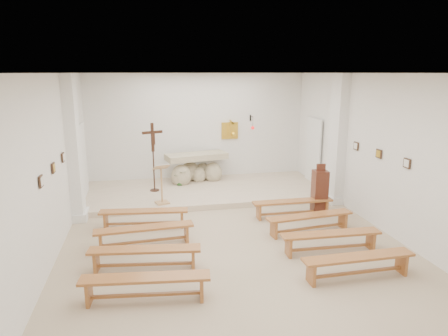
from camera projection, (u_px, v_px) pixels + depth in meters
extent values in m
cube|color=#C1A88B|center=(231.00, 240.00, 8.56)|extent=(7.00, 10.00, 0.00)
cube|color=silver|center=(50.00, 169.00, 7.48)|extent=(0.02, 10.00, 3.50)
cube|color=silver|center=(385.00, 154.00, 8.83)|extent=(0.02, 10.00, 3.50)
cube|color=silver|center=(198.00, 128.00, 12.91)|extent=(7.00, 0.02, 3.50)
cube|color=silver|center=(232.00, 74.00, 7.75)|extent=(7.00, 10.00, 0.02)
cube|color=beige|center=(206.00, 191.00, 11.88)|extent=(6.98, 3.00, 0.15)
cube|color=white|center=(74.00, 149.00, 9.41)|extent=(0.26, 0.55, 3.50)
cube|color=white|center=(337.00, 140.00, 10.72)|extent=(0.26, 0.55, 3.50)
cube|color=yellow|center=(230.00, 131.00, 13.11)|extent=(0.55, 0.04, 0.55)
cube|color=black|center=(250.00, 118.00, 13.16)|extent=(0.04, 0.02, 0.20)
cylinder|color=black|center=(252.00, 116.00, 13.00)|extent=(0.02, 0.30, 0.02)
cylinder|color=black|center=(253.00, 122.00, 12.90)|extent=(0.01, 0.01, 0.34)
sphere|color=red|center=(253.00, 128.00, 12.94)|extent=(0.11, 0.11, 0.11)
cube|color=#3B2619|center=(41.00, 181.00, 6.73)|extent=(0.03, 0.20, 0.20)
cube|color=#3B2619|center=(53.00, 168.00, 7.68)|extent=(0.03, 0.20, 0.20)
cube|color=#3B2619|center=(63.00, 157.00, 8.63)|extent=(0.03, 0.20, 0.20)
cube|color=#3B2619|center=(407.00, 163.00, 8.07)|extent=(0.03, 0.20, 0.20)
cube|color=#3B2619|center=(379.00, 154.00, 9.03)|extent=(0.03, 0.20, 0.20)
cube|color=#3B2619|center=(356.00, 146.00, 9.98)|extent=(0.03, 0.20, 0.20)
cube|color=silver|center=(81.00, 200.00, 10.41)|extent=(0.10, 0.85, 0.52)
cube|color=silver|center=(325.00, 186.00, 11.74)|extent=(0.10, 0.85, 0.52)
ellipsoid|color=beige|center=(181.00, 176.00, 12.27)|extent=(0.61, 0.52, 0.70)
ellipsoid|color=beige|center=(213.00, 173.00, 12.73)|extent=(0.57, 0.49, 0.65)
ellipsoid|color=beige|center=(190.00, 172.00, 12.73)|extent=(0.65, 0.56, 0.61)
ellipsoid|color=beige|center=(203.00, 172.00, 12.88)|extent=(0.53, 0.45, 0.57)
ellipsoid|color=beige|center=(199.00, 175.00, 12.62)|extent=(0.45, 0.38, 0.53)
cube|color=beige|center=(196.00, 156.00, 12.51)|extent=(2.01, 1.13, 0.18)
cube|color=tan|center=(162.00, 203.00, 10.52)|extent=(0.40, 0.40, 0.04)
cylinder|color=tan|center=(162.00, 186.00, 10.42)|extent=(0.05, 0.05, 0.93)
cube|color=tan|center=(161.00, 167.00, 10.28)|extent=(0.45, 0.38, 0.15)
cube|color=silver|center=(162.00, 166.00, 10.24)|extent=(0.39, 0.31, 0.12)
cylinder|color=#3C2213|center=(155.00, 190.00, 11.64)|extent=(0.26, 0.26, 0.03)
cylinder|color=#3C2213|center=(154.00, 171.00, 11.51)|extent=(0.04, 0.04, 1.20)
cube|color=#3C2213|center=(152.00, 137.00, 11.28)|extent=(0.09, 0.08, 0.82)
cube|color=#3C2213|center=(152.00, 132.00, 11.25)|extent=(0.58, 0.25, 0.08)
cube|color=#3C2213|center=(153.00, 139.00, 11.26)|extent=(0.12, 0.08, 0.35)
imported|color=#295B24|center=(180.00, 178.00, 12.18)|extent=(0.42, 0.36, 0.45)
cube|color=#4E2416|center=(320.00, 192.00, 10.09)|extent=(0.37, 0.37, 1.12)
cube|color=#4E2416|center=(321.00, 167.00, 9.93)|extent=(0.23, 0.07, 0.18)
cube|color=#9E5C2D|center=(144.00, 211.00, 9.18)|extent=(2.04, 0.56, 0.05)
cube|color=#9E5C2D|center=(106.00, 221.00, 9.16)|extent=(0.09, 0.30, 0.39)
cube|color=#9E5C2D|center=(182.00, 219.00, 9.29)|extent=(0.09, 0.30, 0.39)
cube|color=#9E5C2D|center=(144.00, 223.00, 9.25)|extent=(1.69, 0.26, 0.05)
cube|color=#9E5C2D|center=(293.00, 201.00, 9.88)|extent=(2.02, 0.32, 0.05)
cube|color=#9E5C2D|center=(259.00, 212.00, 9.76)|extent=(0.06, 0.29, 0.39)
cube|color=#9E5C2D|center=(325.00, 207.00, 10.10)|extent=(0.06, 0.29, 0.39)
cube|color=#9E5C2D|center=(292.00, 212.00, 9.95)|extent=(1.70, 0.06, 0.05)
cube|color=#9E5C2D|center=(144.00, 228.00, 8.18)|extent=(2.03, 0.45, 0.05)
cube|color=#9E5C2D|center=(101.00, 242.00, 8.01)|extent=(0.07, 0.30, 0.39)
cube|color=#9E5C2D|center=(186.00, 233.00, 8.45)|extent=(0.07, 0.30, 0.39)
cube|color=#9E5C2D|center=(145.00, 241.00, 8.25)|extent=(1.70, 0.17, 0.05)
cube|color=#9E5C2D|center=(310.00, 216.00, 8.88)|extent=(2.04, 0.54, 0.05)
cube|color=#9E5C2D|center=(274.00, 229.00, 8.67)|extent=(0.09, 0.30, 0.39)
cube|color=#9E5C2D|center=(343.00, 220.00, 9.19)|extent=(0.09, 0.30, 0.39)
cube|color=#9E5C2D|center=(309.00, 228.00, 8.95)|extent=(1.69, 0.24, 0.05)
cube|color=#9E5C2D|center=(145.00, 249.00, 7.19)|extent=(2.04, 0.58, 0.05)
cube|color=#9E5C2D|center=(96.00, 262.00, 7.18)|extent=(0.09, 0.30, 0.39)
cube|color=#9E5C2D|center=(193.00, 259.00, 7.29)|extent=(0.09, 0.30, 0.39)
cube|color=#9E5C2D|center=(145.00, 264.00, 7.26)|extent=(1.69, 0.28, 0.05)
cube|color=#9E5C2D|center=(331.00, 234.00, 7.89)|extent=(2.03, 0.38, 0.05)
cube|color=#9E5C2D|center=(288.00, 247.00, 7.79)|extent=(0.06, 0.29, 0.39)
cube|color=#9E5C2D|center=(371.00, 240.00, 8.08)|extent=(0.06, 0.29, 0.39)
cube|color=#9E5C2D|center=(330.00, 247.00, 7.96)|extent=(1.70, 0.10, 0.05)
cube|color=#9E5C2D|center=(145.00, 278.00, 6.19)|extent=(2.04, 0.55, 0.05)
cube|color=#9E5C2D|center=(89.00, 293.00, 6.17)|extent=(0.09, 0.30, 0.39)
cube|color=#9E5C2D|center=(202.00, 288.00, 6.32)|extent=(0.09, 0.30, 0.39)
cube|color=#9E5C2D|center=(146.00, 295.00, 6.26)|extent=(1.69, 0.25, 0.05)
cube|color=#9E5C2D|center=(358.00, 257.00, 6.90)|extent=(2.02, 0.36, 0.05)
cube|color=#9E5C2D|center=(311.00, 273.00, 6.76)|extent=(0.06, 0.29, 0.39)
cube|color=#9E5C2D|center=(402.00, 263.00, 7.13)|extent=(0.06, 0.29, 0.39)
cube|color=#9E5C2D|center=(357.00, 272.00, 6.96)|extent=(1.70, 0.09, 0.05)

